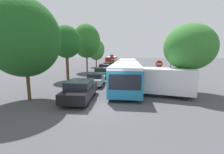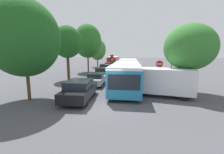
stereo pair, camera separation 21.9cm
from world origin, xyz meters
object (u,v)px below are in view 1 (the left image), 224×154
(articulated_bus, at_px, (127,70))
(white_van, at_px, (164,81))
(queued_car_black, at_px, (80,90))
(tree_left_far, at_px, (87,42))
(tree_right_near, at_px, (189,47))
(direction_sign_post, at_px, (171,62))
(tree_left_mid, at_px, (66,43))
(queued_car_green, at_px, (101,72))
(no_entry_sign, at_px, (159,70))
(city_bus_rear, at_px, (112,60))
(queued_car_red, at_px, (108,66))
(queued_car_tan, at_px, (104,68))
(traffic_light, at_px, (112,64))
(queued_car_silver, at_px, (96,79))
(tree_left_near, at_px, (24,38))
(tree_left_distant, at_px, (96,50))

(articulated_bus, xyz_separation_m, white_van, (2.97, -6.21, -0.24))
(queued_car_black, relative_size, white_van, 0.84)
(tree_left_far, height_order, tree_right_near, tree_left_far)
(direction_sign_post, bearing_deg, tree_left_mid, -8.84)
(queued_car_green, height_order, no_entry_sign, no_entry_sign)
(city_bus_rear, relative_size, no_entry_sign, 4.05)
(queued_car_red, distance_m, direction_sign_post, 17.17)
(queued_car_black, distance_m, queued_car_green, 10.79)
(queued_car_tan, bearing_deg, queued_car_red, -1.81)
(queued_car_green, distance_m, direction_sign_post, 9.77)
(traffic_light, bearing_deg, queued_car_tan, -171.41)
(queued_car_red, xyz_separation_m, traffic_light, (2.00, -17.26, 1.72))
(city_bus_rear, xyz_separation_m, queued_car_tan, (-0.02, -19.82, -0.63))
(queued_car_silver, xyz_separation_m, tree_left_far, (-3.71, 11.83, 4.90))
(tree_left_mid, bearing_deg, direction_sign_post, -9.73)
(tree_left_mid, bearing_deg, tree_left_far, 84.47)
(queued_car_black, xyz_separation_m, white_van, (6.74, 1.64, 0.46))
(direction_sign_post, bearing_deg, queued_car_silver, 8.93)
(queued_car_tan, bearing_deg, tree_left_near, 166.45)
(white_van, bearing_deg, tree_left_far, -42.74)
(direction_sign_post, bearing_deg, queued_car_green, -24.76)
(queued_car_green, distance_m, no_entry_sign, 9.23)
(tree_left_mid, relative_size, tree_left_distant, 1.02)
(queued_car_black, bearing_deg, tree_left_near, 94.10)
(traffic_light, relative_size, tree_left_near, 0.45)
(tree_left_distant, bearing_deg, queued_car_green, -77.46)
(articulated_bus, relative_size, queued_car_tan, 3.91)
(articulated_bus, xyz_separation_m, no_entry_sign, (3.20, -3.13, 0.40))
(tree_right_near, bearing_deg, tree_left_distant, 117.40)
(city_bus_rear, relative_size, tree_right_near, 1.88)
(articulated_bus, relative_size, tree_left_far, 1.96)
(tree_right_near, bearing_deg, white_van, -153.55)
(direction_sign_post, distance_m, tree_right_near, 4.16)
(queued_car_silver, bearing_deg, direction_sign_post, -82.04)
(queued_car_tan, height_order, tree_left_distant, tree_left_distant)
(articulated_bus, bearing_deg, queued_car_green, -126.31)
(queued_car_red, height_order, direction_sign_post, direction_sign_post)
(queued_car_black, bearing_deg, city_bus_rear, -0.10)
(articulated_bus, distance_m, queued_car_red, 14.03)
(queued_car_green, xyz_separation_m, tree_left_mid, (-4.39, -1.91, 4.17))
(direction_sign_post, xyz_separation_m, tree_right_near, (0.25, -3.87, 1.50))
(queued_car_black, height_order, tree_left_far, tree_left_far)
(city_bus_rear, height_order, tree_left_far, tree_left_far)
(no_entry_sign, bearing_deg, traffic_light, -83.04)
(queued_car_green, distance_m, white_van, 11.31)
(white_van, height_order, traffic_light, traffic_light)
(queued_car_tan, relative_size, traffic_light, 1.31)
(white_van, relative_size, no_entry_sign, 1.89)
(white_van, height_order, tree_left_distant, tree_left_distant)
(traffic_light, bearing_deg, tree_left_near, -55.63)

